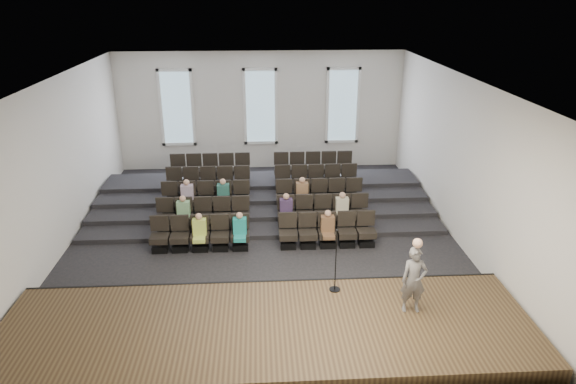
% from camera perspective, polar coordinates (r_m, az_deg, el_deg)
% --- Properties ---
extents(ground, '(14.00, 14.00, 0.00)m').
position_cam_1_polar(ground, '(16.28, -2.67, -5.23)').
color(ground, black).
rests_on(ground, ground).
extents(ceiling, '(12.00, 14.00, 0.02)m').
position_cam_1_polar(ceiling, '(14.70, -3.02, 12.45)').
color(ceiling, white).
rests_on(ceiling, ground).
extents(wall_back, '(12.00, 0.04, 5.00)m').
position_cam_1_polar(wall_back, '(22.08, -3.07, 8.96)').
color(wall_back, silver).
rests_on(wall_back, ground).
extents(wall_front, '(12.00, 0.04, 5.00)m').
position_cam_1_polar(wall_front, '(8.94, -2.25, -11.37)').
color(wall_front, silver).
rests_on(wall_front, ground).
extents(wall_left, '(0.04, 14.00, 5.00)m').
position_cam_1_polar(wall_left, '(16.42, -24.36, 2.47)').
color(wall_left, silver).
rests_on(wall_left, ground).
extents(wall_right, '(0.04, 14.00, 5.00)m').
position_cam_1_polar(wall_right, '(16.49, 18.62, 3.37)').
color(wall_right, silver).
rests_on(wall_right, ground).
extents(stage, '(11.80, 3.60, 0.50)m').
position_cam_1_polar(stage, '(11.81, -2.30, -15.42)').
color(stage, '#4D3A21').
rests_on(stage, ground).
extents(stage_lip, '(11.80, 0.06, 0.52)m').
position_cam_1_polar(stage_lip, '(13.26, -2.47, -10.80)').
color(stage_lip, black).
rests_on(stage_lip, ground).
extents(risers, '(11.80, 4.80, 0.60)m').
position_cam_1_polar(risers, '(19.09, -2.83, -0.38)').
color(risers, black).
rests_on(risers, ground).
extents(seating_rows, '(6.80, 4.70, 1.67)m').
position_cam_1_polar(seating_rows, '(17.39, -2.79, -0.92)').
color(seating_rows, black).
rests_on(seating_rows, ground).
extents(windows, '(8.44, 0.10, 3.24)m').
position_cam_1_polar(windows, '(21.97, -3.08, 9.43)').
color(windows, white).
rests_on(windows, wall_back).
extents(audience, '(5.45, 2.64, 1.10)m').
position_cam_1_polar(audience, '(16.34, -3.73, -1.93)').
color(audience, '#B8CE52').
rests_on(audience, seating_rows).
extents(speaker, '(0.59, 0.40, 1.58)m').
position_cam_1_polar(speaker, '(11.99, 13.80, -9.49)').
color(speaker, '#5B5856').
rests_on(speaker, stage).
extents(mic_stand, '(0.27, 0.27, 1.64)m').
position_cam_1_polar(mic_stand, '(12.58, 5.28, -8.88)').
color(mic_stand, black).
rests_on(mic_stand, stage).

